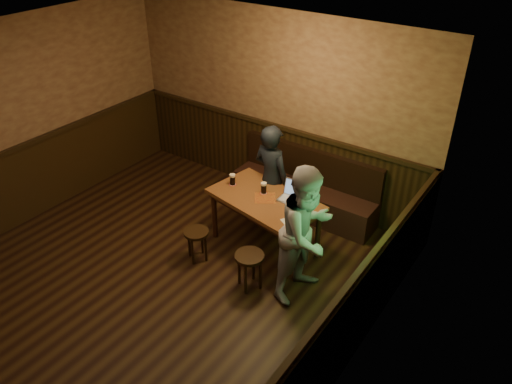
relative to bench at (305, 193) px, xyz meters
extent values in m
cube|color=black|center=(-0.71, -2.75, -0.32)|extent=(5.00, 6.00, 0.02)
cube|color=beige|center=(-0.71, -2.75, 2.50)|extent=(5.00, 6.00, 0.02)
cube|color=#94734B|center=(-0.71, 0.26, 1.09)|extent=(5.00, 0.02, 2.80)
cube|color=#94734B|center=(1.80, -2.75, 1.09)|extent=(0.02, 6.00, 2.80)
cube|color=black|center=(-0.71, 0.23, 0.24)|extent=(4.98, 0.04, 1.10)
cube|color=black|center=(-3.19, -2.75, 0.24)|extent=(0.04, 5.98, 1.10)
cube|color=black|center=(1.77, -2.75, 0.24)|extent=(0.04, 5.98, 1.10)
cube|color=black|center=(-0.71, 0.20, 0.82)|extent=(4.98, 0.06, 0.06)
cube|color=black|center=(1.74, -2.75, 0.82)|extent=(0.06, 5.98, 0.06)
cube|color=black|center=(0.00, -0.04, -0.09)|extent=(2.20, 0.50, 0.45)
cube|color=black|center=(0.00, 0.16, 0.39)|extent=(2.20, 0.10, 0.50)
cube|color=brown|center=(0.00, -1.06, 0.43)|extent=(1.56, 1.06, 0.05)
cube|color=#32180E|center=(0.00, -1.06, 0.36)|extent=(1.42, 0.92, 0.08)
cube|color=maroon|center=(0.00, -1.06, 0.46)|extent=(0.37, 0.37, 0.00)
cylinder|color=#32180E|center=(-0.68, -1.26, 0.05)|extent=(0.07, 0.07, 0.72)
cylinder|color=#32180E|center=(-0.57, -0.62, 0.05)|extent=(0.07, 0.07, 0.72)
cylinder|color=#32180E|center=(0.57, -1.49, 0.05)|extent=(0.07, 0.07, 0.72)
cylinder|color=#32180E|center=(0.68, -0.85, 0.05)|extent=(0.07, 0.07, 0.72)
cylinder|color=black|center=(-0.57, -1.77, 0.11)|extent=(0.38, 0.38, 0.04)
cylinder|color=black|center=(-0.45, -1.75, -0.10)|extent=(0.03, 0.03, 0.42)
cylinder|color=black|center=(-0.59, -1.65, -0.10)|extent=(0.03, 0.03, 0.42)
cylinder|color=black|center=(-0.69, -1.79, -0.10)|extent=(0.03, 0.03, 0.42)
cylinder|color=black|center=(-0.54, -1.89, -0.10)|extent=(0.03, 0.03, 0.42)
cylinder|color=black|center=(0.29, -1.81, 0.15)|extent=(0.43, 0.43, 0.04)
cylinder|color=black|center=(0.42, -1.78, -0.08)|extent=(0.04, 0.04, 0.46)
cylinder|color=black|center=(0.26, -1.68, -0.08)|extent=(0.04, 0.04, 0.46)
cylinder|color=black|center=(0.16, -1.85, -0.08)|extent=(0.04, 0.04, 0.46)
cylinder|color=black|center=(0.33, -1.94, -0.08)|extent=(0.04, 0.04, 0.46)
cylinder|color=#A4141A|center=(-0.54, -1.02, 0.46)|extent=(0.10, 0.10, 0.00)
cylinder|color=silver|center=(-0.54, -1.02, 0.46)|extent=(0.08, 0.08, 0.00)
cylinder|color=black|center=(-0.54, -1.02, 0.53)|extent=(0.07, 0.07, 0.12)
cylinder|color=beige|center=(-0.54, -1.02, 0.60)|extent=(0.08, 0.08, 0.03)
cylinder|color=#A4141A|center=(-0.08, -0.97, 0.46)|extent=(0.10, 0.10, 0.00)
cylinder|color=silver|center=(-0.08, -0.97, 0.46)|extent=(0.08, 0.08, 0.00)
cylinder|color=black|center=(-0.08, -0.97, 0.52)|extent=(0.07, 0.07, 0.12)
cylinder|color=beige|center=(-0.08, -0.97, 0.60)|extent=(0.08, 0.08, 0.03)
cylinder|color=#A4141A|center=(0.48, -1.24, 0.46)|extent=(0.12, 0.12, 0.00)
cylinder|color=silver|center=(0.48, -1.24, 0.46)|extent=(0.10, 0.10, 0.00)
cylinder|color=black|center=(0.48, -1.24, 0.53)|extent=(0.08, 0.08, 0.14)
cylinder|color=beige|center=(0.48, -1.24, 0.62)|extent=(0.09, 0.09, 0.03)
cube|color=silver|center=(0.31, -0.92, 0.47)|extent=(0.34, 0.24, 0.02)
cube|color=#B2B2B7|center=(0.31, -0.92, 0.48)|extent=(0.31, 0.19, 0.00)
cube|color=silver|center=(0.31, -0.81, 0.58)|extent=(0.33, 0.08, 0.21)
cube|color=#5E7CAF|center=(0.31, -0.82, 0.58)|extent=(0.30, 0.07, 0.18)
cube|color=silver|center=(0.55, -1.34, 0.46)|extent=(0.27, 0.24, 0.00)
imported|color=black|center=(-0.18, -0.63, 0.47)|extent=(0.62, 0.46, 1.57)
imported|color=#97979C|center=(0.86, -1.49, 0.53)|extent=(0.75, 0.90, 1.68)
camera|label=1|loc=(2.97, -5.52, 3.88)|focal=35.00mm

